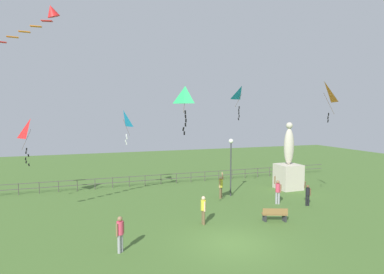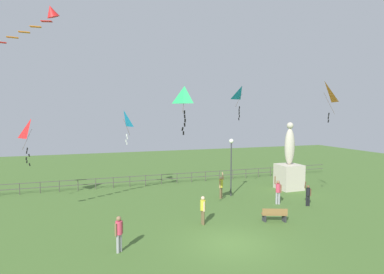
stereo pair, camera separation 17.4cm
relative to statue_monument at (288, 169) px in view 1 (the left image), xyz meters
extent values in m
plane|color=#476B2D|center=(-9.70, -8.73, -1.71)|extent=(80.00, 80.00, 0.00)
cube|color=beige|center=(0.00, 0.00, -0.63)|extent=(1.91, 1.91, 2.17)
ellipsoid|color=beige|center=(0.00, 0.00, 2.01)|extent=(0.90, 0.76, 3.12)
sphere|color=beige|center=(0.00, 0.00, 3.83)|extent=(0.56, 0.56, 0.56)
cylinder|color=#38383D|center=(-5.78, -0.49, 0.41)|extent=(0.10, 0.10, 4.25)
sphere|color=white|center=(-5.78, -0.49, 2.69)|extent=(0.36, 0.36, 0.36)
cube|color=olive|center=(-5.84, -6.63, -1.26)|extent=(1.55, 0.90, 0.06)
cube|color=olive|center=(-5.90, -6.80, -1.04)|extent=(1.43, 0.58, 0.36)
cube|color=#333338|center=(-6.40, -6.42, -1.49)|extent=(0.08, 0.36, 0.45)
cube|color=#333338|center=(-5.27, -6.84, -1.49)|extent=(0.08, 0.36, 0.45)
cylinder|color=brown|center=(-6.74, -0.80, -1.28)|extent=(0.15, 0.15, 0.87)
cylinder|color=brown|center=(-6.87, -0.91, -1.28)|extent=(0.15, 0.15, 0.87)
cylinder|color=gold|center=(-6.81, -0.86, -0.54)|extent=(0.32, 0.32, 0.61)
sphere|color=tan|center=(-6.81, -0.86, -0.12)|extent=(0.23, 0.23, 0.23)
cylinder|color=tan|center=(-6.61, -0.76, 0.00)|extent=(0.19, 0.20, 0.59)
cylinder|color=tan|center=(-6.96, -1.00, -0.58)|extent=(0.09, 0.09, 0.58)
cylinder|color=#99999E|center=(-15.06, -7.85, -1.28)|extent=(0.15, 0.15, 0.88)
cylinder|color=#99999E|center=(-15.18, -7.96, -1.28)|extent=(0.15, 0.15, 0.88)
cylinder|color=#D83F59|center=(-15.12, -7.91, -0.53)|extent=(0.32, 0.32, 0.62)
sphere|color=#8C6647|center=(-15.12, -7.91, -0.10)|extent=(0.23, 0.23, 0.23)
cylinder|color=#8C6647|center=(-14.96, -7.76, -0.57)|extent=(0.10, 0.10, 0.59)
cylinder|color=#8C6647|center=(-15.28, -8.05, -0.57)|extent=(0.10, 0.10, 0.59)
cylinder|color=black|center=(-1.83, -4.60, -1.34)|extent=(0.13, 0.13, 0.76)
cylinder|color=black|center=(-1.69, -4.65, -1.34)|extent=(0.13, 0.13, 0.76)
cylinder|color=black|center=(-1.76, -4.63, -0.69)|extent=(0.28, 0.28, 0.54)
sphere|color=brown|center=(-1.76, -4.63, -0.32)|extent=(0.20, 0.20, 0.20)
cylinder|color=brown|center=(-1.92, -4.52, -0.22)|extent=(0.15, 0.22, 0.51)
cylinder|color=brown|center=(-1.59, -4.69, -0.72)|extent=(0.08, 0.08, 0.51)
cylinder|color=#99999E|center=(-3.60, -3.54, -1.28)|extent=(0.15, 0.15, 0.88)
cylinder|color=#99999E|center=(-3.45, -3.62, -1.28)|extent=(0.15, 0.15, 0.88)
cylinder|color=#D83F59|center=(-3.52, -3.58, -0.53)|extent=(0.32, 0.32, 0.62)
sphere|color=#8C6647|center=(-3.52, -3.58, -0.10)|extent=(0.24, 0.24, 0.24)
cylinder|color=#8C6647|center=(-3.68, -3.43, 0.02)|extent=(0.17, 0.20, 0.60)
cylinder|color=#8C6647|center=(-3.34, -3.68, -0.57)|extent=(0.10, 0.10, 0.59)
cylinder|color=brown|center=(-10.10, -5.62, -1.29)|extent=(0.15, 0.15, 0.85)
cylinder|color=brown|center=(-10.10, -5.79, -1.29)|extent=(0.15, 0.15, 0.85)
cylinder|color=gold|center=(-10.10, -5.71, -0.56)|extent=(0.31, 0.31, 0.60)
sphere|color=beige|center=(-10.10, -5.71, -0.14)|extent=(0.23, 0.23, 0.23)
cylinder|color=beige|center=(-10.11, -5.50, -0.59)|extent=(0.09, 0.09, 0.57)
cylinder|color=beige|center=(-10.10, -5.92, -0.59)|extent=(0.09, 0.09, 0.57)
pyramid|color=orange|center=(-1.74, -5.86, 6.19)|extent=(1.10, 1.23, 1.41)
cylinder|color=#4C381E|center=(-1.42, -6.02, 5.49)|extent=(0.67, 0.33, 1.41)
cube|color=black|center=(-1.42, -6.02, 4.78)|extent=(0.09, 0.02, 0.20)
cube|color=black|center=(-1.49, -6.06, 4.56)|extent=(0.09, 0.02, 0.20)
cube|color=black|center=(-1.47, -6.05, 4.34)|extent=(0.12, 0.02, 0.21)
pyramid|color=#1EB759|center=(-11.54, -6.74, 5.78)|extent=(0.86, 0.75, 0.93)
cylinder|color=#4C381E|center=(-11.62, -6.85, 5.32)|extent=(0.19, 0.24, 0.93)
cube|color=black|center=(-11.57, -6.82, 4.89)|extent=(0.09, 0.04, 0.20)
cube|color=black|center=(-11.55, -6.81, 4.67)|extent=(0.08, 0.05, 0.20)
cube|color=black|center=(-11.52, -6.80, 4.45)|extent=(0.08, 0.03, 0.20)
cube|color=black|center=(-11.55, -6.81, 4.23)|extent=(0.09, 0.01, 0.20)
cube|color=black|center=(-11.69, -6.88, 4.01)|extent=(0.11, 0.04, 0.21)
cube|color=black|center=(-11.63, -6.85, 3.79)|extent=(0.08, 0.01, 0.20)
pyramid|color=#198CD1|center=(-13.82, 2.06, 4.43)|extent=(0.81, 1.14, 1.31)
cylinder|color=#4C381E|center=(-13.58, 2.13, 3.78)|extent=(0.50, 0.17, 1.31)
cube|color=white|center=(-13.60, 2.12, 3.15)|extent=(0.09, 0.03, 0.20)
cube|color=white|center=(-13.56, 2.14, 2.93)|extent=(0.11, 0.03, 0.21)
cube|color=white|center=(-13.67, 2.09, 2.71)|extent=(0.09, 0.04, 0.20)
cube|color=white|center=(-13.60, 2.12, 2.49)|extent=(0.08, 0.05, 0.20)
pyramid|color=#198CD1|center=(-5.41, -1.48, 6.33)|extent=(0.98, 0.91, 0.99)
cylinder|color=#4C381E|center=(-5.52, -1.17, 5.84)|extent=(0.25, 0.64, 0.99)
cube|color=black|center=(-5.44, -1.12, 5.30)|extent=(0.08, 0.05, 0.20)
cube|color=black|center=(-5.47, -1.14, 5.08)|extent=(0.10, 0.05, 0.20)
cube|color=black|center=(-5.46, -1.13, 4.86)|extent=(0.10, 0.02, 0.21)
cube|color=black|center=(-5.43, -1.12, 4.64)|extent=(0.10, 0.04, 0.21)
cube|color=black|center=(-5.49, -1.15, 4.42)|extent=(0.09, 0.04, 0.20)
pyramid|color=red|center=(-20.20, 1.58, 3.75)|extent=(1.11, 1.19, 1.38)
cylinder|color=#4C381E|center=(-20.48, 1.39, 3.06)|extent=(0.57, 0.39, 1.39)
cube|color=black|center=(-20.50, 1.39, 2.37)|extent=(0.10, 0.03, 0.21)
cube|color=black|center=(-20.53, 1.37, 2.15)|extent=(0.11, 0.02, 0.21)
cube|color=black|center=(-20.40, 1.43, 1.93)|extent=(0.11, 0.04, 0.21)
cube|color=black|center=(-20.57, 1.35, 1.71)|extent=(0.09, 0.01, 0.20)
cube|color=black|center=(-20.55, 1.36, 1.49)|extent=(0.10, 0.03, 0.20)
cube|color=black|center=(-20.39, 1.44, 1.27)|extent=(0.12, 0.01, 0.21)
cone|color=red|center=(-18.01, -5.00, 9.96)|extent=(0.95, 0.90, 0.72)
cube|color=red|center=(-18.27, -4.94, 9.46)|extent=(0.56, 0.34, 0.03)
cube|color=orange|center=(-18.78, -4.88, 9.16)|extent=(0.53, 0.27, 0.03)
cube|color=orange|center=(-19.30, -4.87, 8.85)|extent=(0.53, 0.26, 0.03)
cube|color=orange|center=(-19.82, -4.92, 8.55)|extent=(0.55, 0.32, 0.03)
cube|color=red|center=(-20.33, -5.02, 8.25)|extent=(0.56, 0.35, 0.03)
cylinder|color=#4C4742|center=(-21.86, 5.27, -1.24)|extent=(0.06, 0.06, 0.95)
cylinder|color=#4C4742|center=(-20.35, 5.27, -1.24)|extent=(0.06, 0.06, 0.95)
cylinder|color=#4C4742|center=(-18.89, 5.27, -1.24)|extent=(0.06, 0.06, 0.95)
cylinder|color=#4C4742|center=(-17.42, 5.27, -1.24)|extent=(0.06, 0.06, 0.95)
cylinder|color=#4C4742|center=(-15.97, 5.27, -1.24)|extent=(0.06, 0.06, 0.95)
cylinder|color=#4C4742|center=(-14.49, 5.27, -1.24)|extent=(0.06, 0.06, 0.95)
cylinder|color=#4C4742|center=(-13.04, 5.27, -1.24)|extent=(0.06, 0.06, 0.95)
cylinder|color=#4C4742|center=(-11.61, 5.27, -1.24)|extent=(0.06, 0.06, 0.95)
cylinder|color=#4C4742|center=(-10.13, 5.27, -1.24)|extent=(0.06, 0.06, 0.95)
cylinder|color=#4C4742|center=(-8.63, 5.27, -1.24)|extent=(0.06, 0.06, 0.95)
cylinder|color=#4C4742|center=(-7.18, 5.27, -1.24)|extent=(0.06, 0.06, 0.95)
cylinder|color=#4C4742|center=(-5.75, 5.27, -1.24)|extent=(0.06, 0.06, 0.95)
cylinder|color=#4C4742|center=(-4.27, 5.27, -1.24)|extent=(0.06, 0.06, 0.95)
cylinder|color=#4C4742|center=(-2.82, 5.27, -1.24)|extent=(0.06, 0.06, 0.95)
cylinder|color=#4C4742|center=(-1.34, 5.27, -1.24)|extent=(0.06, 0.06, 0.95)
cylinder|color=#4C4742|center=(0.13, 5.27, -1.24)|extent=(0.06, 0.06, 0.95)
cylinder|color=#4C4742|center=(1.56, 5.27, -1.24)|extent=(0.06, 0.06, 0.95)
cylinder|color=#4C4742|center=(3.03, 5.27, -1.24)|extent=(0.06, 0.06, 0.95)
cylinder|color=#4C4742|center=(4.53, 5.27, -1.24)|extent=(0.06, 0.06, 0.95)
cylinder|color=#4C4742|center=(5.97, 5.27, -1.24)|extent=(0.06, 0.06, 0.95)
cube|color=#4C4742|center=(-9.70, 5.27, -0.80)|extent=(36.00, 0.05, 0.05)
cube|color=#4C4742|center=(-9.70, 5.27, -1.24)|extent=(36.00, 0.05, 0.05)
camera|label=1|loc=(-16.42, -22.19, 4.75)|focal=28.61mm
camera|label=2|loc=(-16.26, -22.25, 4.75)|focal=28.61mm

